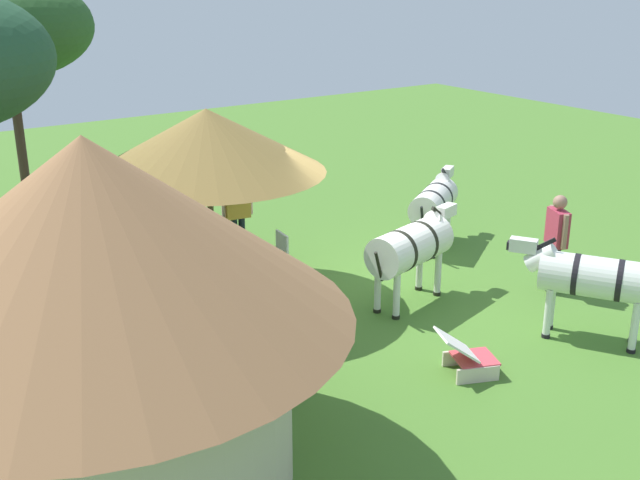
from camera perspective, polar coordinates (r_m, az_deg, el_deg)
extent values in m
plane|color=#48782B|center=(13.24, 4.19, -4.12)|extent=(36.00, 36.00, 0.00)
cylinder|color=beige|center=(8.64, -15.23, -11.45)|extent=(3.85, 3.85, 1.89)
cone|color=#956741|center=(7.86, -16.44, 0.56)|extent=(5.19, 5.19, 1.91)
cylinder|color=brown|center=(12.99, -7.92, 0.36)|extent=(0.10, 0.10, 2.14)
cone|color=olive|center=(12.57, -8.26, 7.21)|extent=(3.81, 3.81, 1.03)
cube|color=silver|center=(13.11, -7.85, -1.09)|extent=(1.34, 1.04, 0.04)
cylinder|color=silver|center=(12.60, -8.46, -3.81)|extent=(0.06, 0.06, 0.70)
cylinder|color=silver|center=(13.61, -10.38, -2.13)|extent=(0.06, 0.06, 0.70)
cylinder|color=silver|center=(12.91, -5.04, -3.08)|extent=(0.06, 0.06, 0.70)
cylinder|color=silver|center=(13.89, -7.17, -1.49)|extent=(0.06, 0.06, 0.70)
cube|color=white|center=(13.59, -3.50, -1.41)|extent=(0.49, 0.47, 0.04)
cube|color=white|center=(13.58, -2.79, -0.39)|extent=(0.44, 0.09, 0.45)
cylinder|color=white|center=(13.44, -3.83, -2.69)|extent=(0.04, 0.04, 0.45)
cylinder|color=white|center=(13.76, -4.49, -2.16)|extent=(0.04, 0.04, 0.45)
cylinder|color=white|center=(13.58, -2.45, -2.42)|extent=(0.04, 0.04, 0.45)
cylinder|color=white|center=(13.90, -3.13, -1.90)|extent=(0.04, 0.04, 0.45)
cube|color=white|center=(14.15, -9.58, -0.78)|extent=(0.45, 0.47, 0.04)
cube|color=white|center=(14.25, -9.92, 0.29)|extent=(0.07, 0.44, 0.45)
cylinder|color=white|center=(14.14, -8.54, -1.72)|extent=(0.04, 0.04, 0.45)
cylinder|color=white|center=(14.01, -9.97, -2.00)|extent=(0.04, 0.04, 0.45)
cylinder|color=white|center=(14.45, -9.10, -1.27)|extent=(0.04, 0.04, 0.45)
cylinder|color=white|center=(14.33, -10.51, -1.55)|extent=(0.04, 0.04, 0.45)
cube|color=white|center=(13.03, -12.47, -2.79)|extent=(0.53, 0.51, 0.04)
cube|color=white|center=(12.93, -13.37, -1.97)|extent=(0.44, 0.15, 0.45)
cylinder|color=white|center=(13.31, -11.76, -3.30)|extent=(0.04, 0.04, 0.45)
cylinder|color=white|center=(12.97, -11.48, -3.91)|extent=(0.04, 0.04, 0.45)
cylinder|color=white|center=(13.27, -13.30, -3.49)|extent=(0.04, 0.04, 0.45)
cylinder|color=white|center=(12.92, -13.05, -4.11)|extent=(0.04, 0.04, 0.45)
cube|color=silver|center=(12.30, -5.55, -3.76)|extent=(0.43, 0.45, 0.04)
cube|color=silver|center=(12.06, -5.15, -3.08)|extent=(0.05, 0.44, 0.45)
cylinder|color=silver|center=(12.46, -6.68, -4.63)|extent=(0.04, 0.04, 0.45)
cylinder|color=silver|center=(12.62, -5.14, -4.25)|extent=(0.04, 0.04, 0.45)
cylinder|color=silver|center=(12.17, -5.90, -5.21)|extent=(0.04, 0.04, 0.45)
cylinder|color=silver|center=(12.33, -4.33, -4.81)|extent=(0.04, 0.04, 0.45)
cylinder|color=black|center=(14.68, -6.27, 0.02)|extent=(0.12, 0.12, 0.85)
cylinder|color=black|center=(14.72, -5.72, 0.11)|extent=(0.12, 0.12, 0.85)
cube|color=gold|center=(14.48, -6.09, 2.79)|extent=(0.28, 0.49, 0.60)
cylinder|color=beige|center=(14.39, -7.07, 2.72)|extent=(0.09, 0.09, 0.57)
cylinder|color=beige|center=(14.56, -5.13, 2.99)|extent=(0.09, 0.09, 0.57)
sphere|color=beige|center=(14.36, -6.16, 4.46)|extent=(0.23, 0.23, 0.23)
cylinder|color=black|center=(14.35, -14.08, -1.06)|extent=(0.12, 0.12, 0.79)
cylinder|color=black|center=(14.41, -13.58, -0.93)|extent=(0.12, 0.12, 0.79)
cube|color=blue|center=(14.16, -14.05, 1.56)|extent=(0.24, 0.44, 0.56)
cylinder|color=tan|center=(14.06, -14.93, 1.42)|extent=(0.08, 0.08, 0.53)
cylinder|color=tan|center=(14.26, -13.18, 1.82)|extent=(0.08, 0.08, 0.53)
sphere|color=tan|center=(14.05, -14.18, 3.13)|extent=(0.21, 0.21, 0.21)
cylinder|color=#251F26|center=(13.70, 16.83, -2.15)|extent=(0.13, 0.13, 0.86)
cylinder|color=#251F26|center=(13.83, 16.56, -1.92)|extent=(0.13, 0.13, 0.86)
cube|color=#A93045|center=(13.52, 16.99, 0.87)|extent=(0.51, 0.39, 0.61)
cylinder|color=#996F5A|center=(13.29, 17.49, 0.59)|extent=(0.09, 0.09, 0.58)
cylinder|color=#996F5A|center=(13.74, 16.53, 1.29)|extent=(0.09, 0.09, 0.58)
sphere|color=#996F5A|center=(13.39, 17.18, 2.67)|extent=(0.23, 0.23, 0.23)
cube|color=#D2424C|center=(10.95, 11.25, -8.48)|extent=(0.69, 0.71, 0.03)
cube|color=white|center=(10.75, 9.98, -7.55)|extent=(0.67, 0.67, 0.37)
cube|color=beige|center=(11.19, 10.43, -8.42)|extent=(0.27, 0.58, 0.22)
cube|color=beige|center=(10.78, 11.49, -9.66)|extent=(0.27, 0.58, 0.22)
cylinder|color=silver|center=(15.36, 8.33, 2.79)|extent=(1.37, 1.65, 0.61)
cylinder|color=black|center=(15.06, 8.03, 2.47)|extent=(0.56, 0.40, 0.62)
cylinder|color=black|center=(15.62, 8.59, 3.06)|extent=(0.56, 0.40, 0.62)
cylinder|color=silver|center=(16.04, 9.06, 4.15)|extent=(0.51, 0.59, 0.48)
cube|color=silver|center=(16.27, 9.32, 4.93)|extent=(0.37, 0.43, 0.20)
cube|color=black|center=(16.45, 9.46, 4.97)|extent=(0.17, 0.17, 0.12)
cube|color=black|center=(15.99, 9.10, 4.84)|extent=(0.23, 0.33, 0.28)
cylinder|color=silver|center=(16.12, 8.18, 1.45)|extent=(0.11, 0.11, 0.70)
cylinder|color=black|center=(16.22, 8.13, 0.37)|extent=(0.13, 0.13, 0.06)
cylinder|color=silver|center=(16.05, 9.33, 1.31)|extent=(0.11, 0.11, 0.70)
cylinder|color=black|center=(16.15, 9.27, 0.22)|extent=(0.13, 0.13, 0.06)
cylinder|color=silver|center=(15.02, 7.04, 0.15)|extent=(0.11, 0.11, 0.70)
cylinder|color=black|center=(15.13, 6.99, -1.00)|extent=(0.13, 0.13, 0.06)
cylinder|color=silver|center=(14.94, 8.27, -0.01)|extent=(0.11, 0.11, 0.70)
cylinder|color=black|center=(15.05, 8.21, -1.17)|extent=(0.13, 0.13, 0.06)
cylinder|color=black|center=(14.61, 7.50, 1.55)|extent=(0.17, 0.22, 0.53)
cylinder|color=silver|center=(12.63, 6.61, -0.45)|extent=(1.06, 1.72, 0.67)
cylinder|color=black|center=(12.38, 5.79, -0.84)|extent=(0.68, 0.26, 0.68)
cylinder|color=black|center=(12.86, 7.32, -0.12)|extent=(0.68, 0.26, 0.68)
cylinder|color=silver|center=(13.22, 8.57, 1.19)|extent=(0.43, 0.60, 0.51)
cube|color=silver|center=(13.40, 9.24, 2.12)|extent=(0.28, 0.43, 0.20)
cube|color=black|center=(13.55, 9.62, 2.17)|extent=(0.15, 0.15, 0.12)
cube|color=black|center=(13.16, 8.61, 2.02)|extent=(0.13, 0.36, 0.28)
cylinder|color=silver|center=(13.43, 7.30, -2.13)|extent=(0.11, 0.11, 0.76)
cylinder|color=black|center=(13.56, 7.23, -3.49)|extent=(0.13, 0.13, 0.06)
cylinder|color=silver|center=(13.25, 8.63, -2.50)|extent=(0.11, 0.11, 0.76)
cylinder|color=black|center=(13.38, 8.55, -3.88)|extent=(0.13, 0.13, 0.06)
cylinder|color=silver|center=(12.49, 4.24, -3.71)|extent=(0.11, 0.11, 0.76)
cylinder|color=black|center=(12.64, 4.20, -5.16)|extent=(0.13, 0.13, 0.06)
cylinder|color=silver|center=(12.30, 5.63, -4.14)|extent=(0.11, 0.11, 0.76)
cylinder|color=black|center=(12.44, 5.58, -5.60)|extent=(0.13, 0.13, 0.06)
cylinder|color=black|center=(12.01, 4.33, -1.96)|extent=(0.11, 0.24, 0.53)
cylinder|color=silver|center=(12.00, 19.58, -2.59)|extent=(1.67, 1.35, 0.61)
cylinder|color=black|center=(11.99, 21.09, -2.79)|extent=(0.39, 0.57, 0.62)
cylinder|color=black|center=(12.01, 18.24, -2.40)|extent=(0.39, 0.57, 0.62)
cylinder|color=silver|center=(11.99, 15.93, -1.27)|extent=(0.59, 0.51, 0.48)
cube|color=silver|center=(11.97, 14.68, -0.37)|extent=(0.43, 0.36, 0.20)
cube|color=black|center=(12.01, 13.82, -0.39)|extent=(0.17, 0.17, 0.12)
cube|color=black|center=(11.93, 16.02, -0.37)|extent=(0.33, 0.23, 0.28)
cylinder|color=silver|center=(12.12, 16.35, -5.19)|extent=(0.11, 0.11, 0.78)
cylinder|color=black|center=(12.27, 16.19, -6.73)|extent=(0.13, 0.13, 0.06)
cylinder|color=silver|center=(12.42, 16.57, -4.59)|extent=(0.11, 0.11, 0.78)
cylinder|color=black|center=(12.57, 16.41, -6.10)|extent=(0.13, 0.13, 0.06)
cylinder|color=silver|center=(12.07, 22.03, -5.97)|extent=(0.11, 0.11, 0.78)
cylinder|color=black|center=(12.22, 21.82, -7.51)|extent=(0.13, 0.13, 0.06)
cylinder|color=silver|center=(12.37, 22.10, -5.35)|extent=(0.11, 0.11, 0.78)
cylinder|color=black|center=(12.52, 21.89, -6.86)|extent=(0.13, 0.13, 0.06)
cylinder|color=#463128|center=(15.42, -20.85, 4.86)|extent=(0.17, 0.17, 3.46)
ellipsoid|color=#275123|center=(15.04, -22.04, 14.31)|extent=(3.00, 3.00, 1.80)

